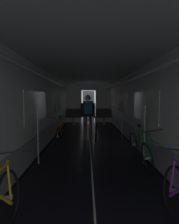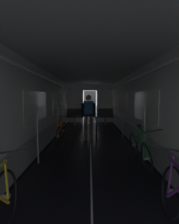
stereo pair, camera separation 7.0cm
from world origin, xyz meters
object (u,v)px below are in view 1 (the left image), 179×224
at_px(bicycle_teal_in_aisle, 96,129).
at_px(bench_seat_far_left, 73,115).
at_px(bicycle_green, 140,149).
at_px(person_cyclist_aisle, 88,113).
at_px(bicycle_orange, 60,132).
at_px(bench_seat_far_right, 104,115).

bearing_deg(bicycle_teal_in_aisle, bench_seat_far_left, 107.83).
height_order(bench_seat_far_left, bicycle_teal_in_aisle, bench_seat_far_left).
xyz_separation_m(bicycle_green, person_cyclist_aisle, (-1.22, 2.25, 0.64)).
bearing_deg(person_cyclist_aisle, bicycle_teal_in_aisle, 41.67).
bearing_deg(bicycle_teal_in_aisle, bicycle_orange, -160.09).
bearing_deg(bicycle_green, bicycle_orange, 137.18).
height_order(bench_seat_far_right, bicycle_orange, same).
bearing_deg(bench_seat_far_right, bench_seat_far_left, 180.00).
bearing_deg(bicycle_green, person_cyclist_aisle, 118.44).
bearing_deg(bench_seat_far_left, person_cyclist_aisle, -77.63).
bearing_deg(bicycle_green, bench_seat_far_right, 92.40).
height_order(bench_seat_far_left, bicycle_green, bicycle_green).
distance_m(bicycle_orange, person_cyclist_aisle, 1.20).
bearing_deg(bicycle_orange, bench_seat_far_left, 87.68).
height_order(bench_seat_far_right, bicycle_green, bicycle_green).
relative_size(bench_seat_far_left, person_cyclist_aisle, 0.58).
bearing_deg(bicycle_teal_in_aisle, person_cyclist_aisle, -138.33).
height_order(person_cyclist_aisle, bicycle_teal_in_aisle, person_cyclist_aisle).
xyz_separation_m(bicycle_orange, person_cyclist_aisle, (0.99, 0.20, 0.63)).
relative_size(bicycle_orange, person_cyclist_aisle, 1.00).
height_order(bicycle_orange, bicycle_teal_in_aisle, bicycle_orange).
distance_m(bench_seat_far_right, bicycle_teal_in_aisle, 3.59).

